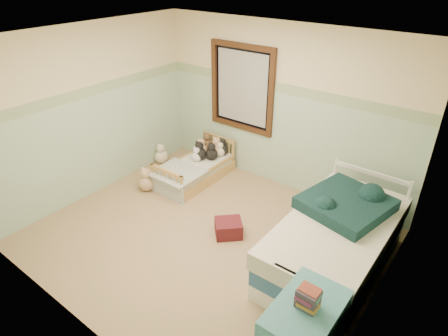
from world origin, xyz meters
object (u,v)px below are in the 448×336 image
Objects in this scene: plush_floor_tan at (147,183)px; floor_book at (179,198)px; twin_bed_frame at (332,260)px; toddler_bed_frame at (195,174)px; plush_floor_cream at (161,157)px; red_pillow at (228,228)px.

plush_floor_tan is 1.07× the size of floor_book.
floor_book is at bearing -179.50° from twin_bed_frame.
toddler_bed_frame is 0.86m from plush_floor_cream.
twin_bed_frame is at bearing 2.84° from plush_floor_tan.
plush_floor_tan is at bearing -134.47° from floor_book.
plush_floor_cream is 0.12× the size of twin_bed_frame.
red_pillow is (2.17, -0.89, -0.01)m from plush_floor_cream.
plush_floor_tan is 1.69m from red_pillow.
plush_floor_cream is 0.92× the size of plush_floor_tan.
plush_floor_cream is 0.98× the size of floor_book.
twin_bed_frame reaches higher than floor_book.
red_pillow is at bearing -22.38° from plush_floor_cream.
plush_floor_cream is (-0.85, 0.06, 0.04)m from toddler_bed_frame.
plush_floor_cream is at bearing 121.39° from plush_floor_tan.
floor_book is at bearing -71.82° from toddler_bed_frame.
red_pillow is (1.31, -0.83, 0.02)m from toddler_bed_frame.
toddler_bed_frame is at bearing -4.16° from plush_floor_cream.
toddler_bed_frame is 1.55m from red_pillow.
red_pillow is (-1.33, -0.26, -0.00)m from twin_bed_frame.
floor_book is (-2.45, -0.02, -0.10)m from twin_bed_frame.
toddler_bed_frame is at bearing 62.59° from plush_floor_tan.
plush_floor_cream is 1.24m from floor_book.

